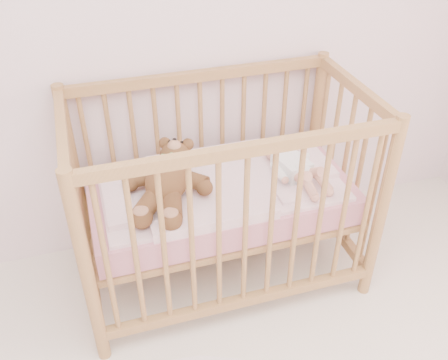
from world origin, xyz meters
name	(u,v)px	position (x,y,z in m)	size (l,w,h in m)	color
crib	(221,195)	(0.34, 1.60, 0.50)	(1.36, 0.76, 1.00)	#B6844D
mattress	(221,197)	(0.34, 1.60, 0.49)	(1.22, 0.62, 0.13)	pink
blanket	(221,185)	(0.34, 1.60, 0.56)	(1.10, 0.58, 0.06)	#F3A7B2
baby	(292,162)	(0.68, 1.58, 0.64)	(0.23, 0.48, 0.12)	white
teddy_bear	(167,181)	(0.08, 1.58, 0.65)	(0.42, 0.60, 0.17)	brown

